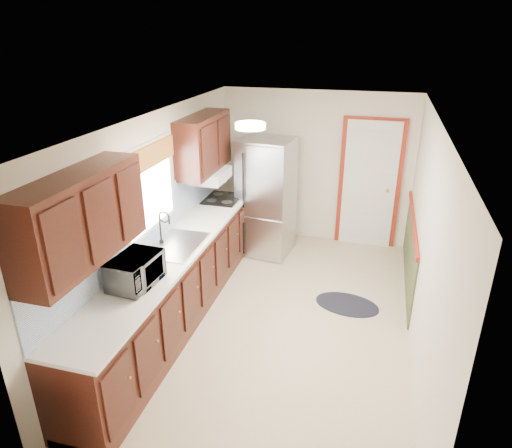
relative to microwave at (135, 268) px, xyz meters
The scene contains 8 objects.
room_shell 1.63m from the microwave, 42.51° to the left, with size 3.20×5.20×2.52m.
kitchen_run 0.87m from the microwave, 92.50° to the left, with size 0.63×4.00×2.20m.
back_wall_trim 3.98m from the microwave, 56.48° to the left, with size 1.12×2.30×2.08m.
ceiling_fixture 1.78m from the microwave, 45.00° to the left, with size 0.30×0.30×0.06m, color #FFD88C.
microwave is the anchor object (origin of this frame).
refrigerator 2.94m from the microwave, 78.62° to the left, with size 0.82×0.79×1.79m.
rug 2.79m from the microwave, 40.15° to the left, with size 0.81×0.52×0.01m, color black.
cooktop 2.51m from the microwave, 89.77° to the left, with size 0.49×0.59×0.02m, color black.
Camera 1 is at (0.95, -4.51, 3.24)m, focal length 32.00 mm.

